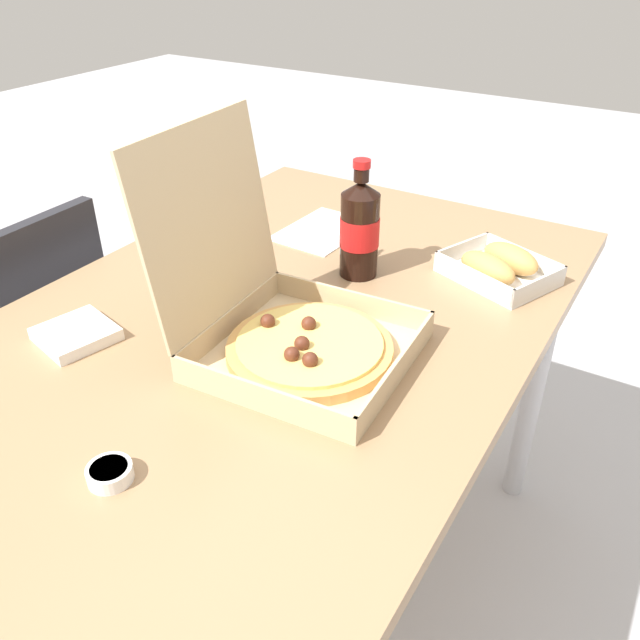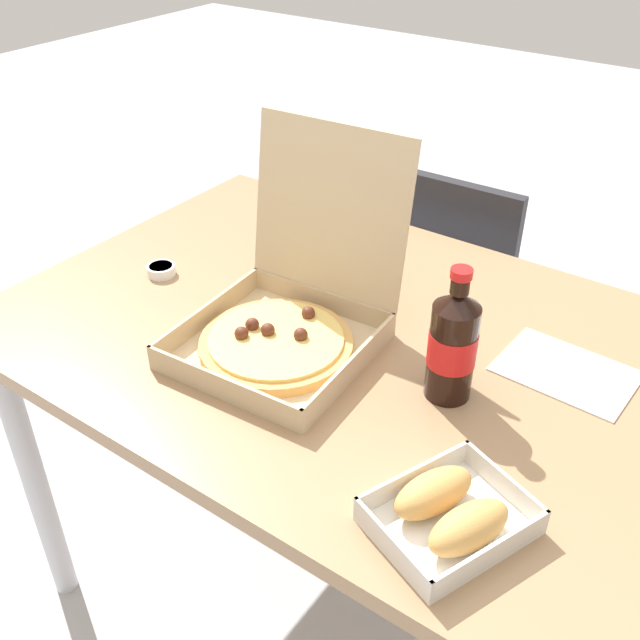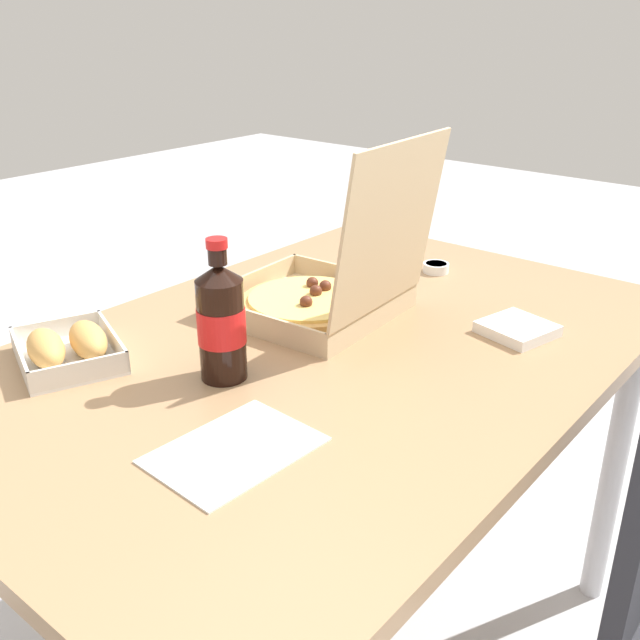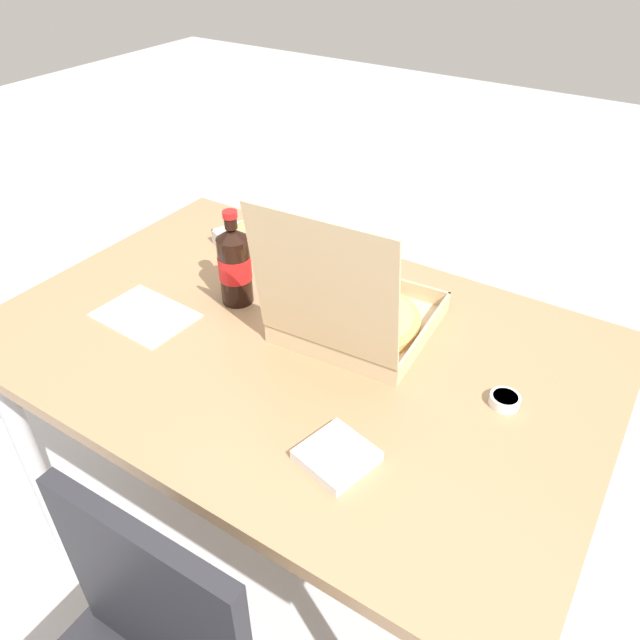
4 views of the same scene
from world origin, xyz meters
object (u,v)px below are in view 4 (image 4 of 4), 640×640
napkin_pile (337,456)px  dipping_sauce_cup (505,400)px  cola_bottle (235,265)px  paper_menu (145,315)px  bread_side_box (257,236)px  pizza_box_open (355,314)px

napkin_pile → dipping_sauce_cup: (-0.19, -0.28, 0.00)m
cola_bottle → napkin_pile: size_ratio=2.04×
paper_menu → napkin_pile: napkin_pile is taller
bread_side_box → paper_menu: size_ratio=1.10×
cola_bottle → bread_side_box: bearing=-62.2°
pizza_box_open → napkin_pile: (-0.15, 0.32, -0.04)m
paper_menu → dipping_sauce_cup: 0.78m
pizza_box_open → cola_bottle: bearing=7.6°
pizza_box_open → dipping_sauce_cup: pizza_box_open is taller
pizza_box_open → paper_menu: pizza_box_open is taller
bread_side_box → cola_bottle: (-0.12, 0.23, 0.07)m
pizza_box_open → napkin_pile: pizza_box_open is taller
napkin_pile → cola_bottle: bearing=-32.6°
pizza_box_open → bread_side_box: size_ratio=1.57×
pizza_box_open → bread_side_box: bearing=-25.5°
napkin_pile → dipping_sauce_cup: size_ratio=1.96×
paper_menu → cola_bottle: bearing=-127.0°
napkin_pile → paper_menu: bearing=-11.9°
bread_side_box → pizza_box_open: bearing=154.5°
bread_side_box → paper_menu: bearing=88.4°
pizza_box_open → dipping_sauce_cup: bearing=173.6°
bread_side_box → napkin_pile: size_ratio=2.11×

